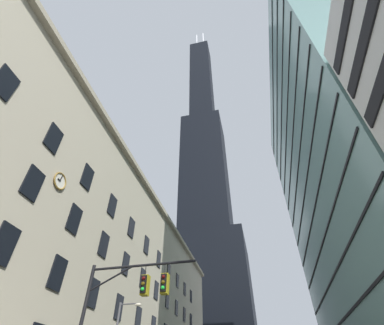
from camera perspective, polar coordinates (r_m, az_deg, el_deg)
name	(u,v)px	position (r m, az deg, el deg)	size (l,w,h in m)	color
station_building	(91,292)	(43.49, -20.20, -23.90)	(18.36, 65.56, 24.93)	#B2A88E
dark_skyscraper	(206,201)	(126.08, 2.97, -7.97)	(29.98, 29.98, 233.92)	black
glass_office_midrise	(358,171)	(45.40, 31.27, -1.59)	(15.35, 40.26, 51.74)	gray
traffic_signal_mast	(126,304)	(16.64, -13.53, -26.71)	(6.34, 0.63, 7.45)	black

